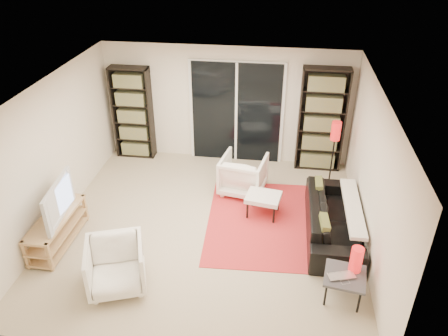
{
  "coord_description": "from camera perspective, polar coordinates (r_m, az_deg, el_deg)",
  "views": [
    {
      "loc": [
        1.1,
        -5.73,
        4.53
      ],
      "look_at": [
        0.25,
        0.3,
        1.0
      ],
      "focal_mm": 35.0,
      "sensor_mm": 36.0,
      "label": 1
    }
  ],
  "objects": [
    {
      "name": "ottoman",
      "position": [
        7.5,
        5.16,
        -3.92
      ],
      "size": [
        0.64,
        0.55,
        0.4
      ],
      "color": "white",
      "rests_on": "floor"
    },
    {
      "name": "floor_lamp",
      "position": [
        8.3,
        14.29,
        3.83
      ],
      "size": [
        0.2,
        0.2,
        1.3
      ],
      "color": "black",
      "rests_on": "floor"
    },
    {
      "name": "floor",
      "position": [
        7.38,
        -2.27,
        -7.76
      ],
      "size": [
        5.0,
        5.0,
        0.0
      ],
      "primitive_type": "plane",
      "color": "#C4B498",
      "rests_on": "ground"
    },
    {
      "name": "laptop",
      "position": [
        6.08,
        15.28,
        -13.8
      ],
      "size": [
        0.41,
        0.33,
        0.03
      ],
      "primitive_type": "imported",
      "rotation": [
        0.0,
        0.0,
        0.3
      ],
      "color": "silver",
      "rests_on": "side_table"
    },
    {
      "name": "sliding_door",
      "position": [
        8.94,
        1.62,
        7.2
      ],
      "size": [
        1.92,
        0.08,
        2.16
      ],
      "color": "white",
      "rests_on": "ground"
    },
    {
      "name": "bookshelf_right",
      "position": [
        8.81,
        12.63,
        6.1
      ],
      "size": [
        0.9,
        0.3,
        2.1
      ],
      "color": "black",
      "rests_on": "ground"
    },
    {
      "name": "rug",
      "position": [
        7.53,
        4.84,
        -6.94
      ],
      "size": [
        1.91,
        2.51,
        0.01
      ],
      "primitive_type": "cube",
      "rotation": [
        0.0,
        0.0,
        0.05
      ],
      "color": "red",
      "rests_on": "floor"
    },
    {
      "name": "bookshelf_left",
      "position": [
        9.32,
        -11.83,
        7.03
      ],
      "size": [
        0.8,
        0.3,
        1.95
      ],
      "color": "black",
      "rests_on": "ground"
    },
    {
      "name": "side_table",
      "position": [
        6.19,
        15.51,
        -13.59
      ],
      "size": [
        0.61,
        0.61,
        0.4
      ],
      "color": "#414146",
      "rests_on": "floor"
    },
    {
      "name": "tv_stand",
      "position": [
        7.4,
        -20.92,
        -7.44
      ],
      "size": [
        0.43,
        1.33,
        0.5
      ],
      "color": "tan",
      "rests_on": "floor"
    },
    {
      "name": "armchair_front",
      "position": [
        6.32,
        -13.95,
        -12.3
      ],
      "size": [
        0.99,
        1.0,
        0.72
      ],
      "primitive_type": "imported",
      "rotation": [
        0.0,
        0.0,
        0.34
      ],
      "color": "white",
      "rests_on": "floor"
    },
    {
      "name": "wall_right",
      "position": [
        6.77,
        18.84,
        -1.12
      ],
      "size": [
        0.02,
        5.0,
        2.4
      ],
      "primitive_type": "cube",
      "color": "#F1E5CD",
      "rests_on": "ground"
    },
    {
      "name": "tv",
      "position": [
        7.09,
        -21.56,
        -3.97
      ],
      "size": [
        0.25,
        1.07,
        0.61
      ],
      "primitive_type": "imported",
      "rotation": [
        0.0,
        0.0,
        1.68
      ],
      "color": "black",
      "rests_on": "tv_stand"
    },
    {
      "name": "wall_left",
      "position": [
        7.54,
        -21.53,
        1.64
      ],
      "size": [
        0.02,
        5.0,
        2.4
      ],
      "primitive_type": "cube",
      "color": "#F1E5CD",
      "rests_on": "ground"
    },
    {
      "name": "wall_back",
      "position": [
        8.94,
        0.38,
        8.25
      ],
      "size": [
        5.0,
        0.02,
        2.4
      ],
      "primitive_type": "cube",
      "color": "#F1E5CD",
      "rests_on": "ground"
    },
    {
      "name": "table_lamp",
      "position": [
        6.16,
        16.9,
        -11.34
      ],
      "size": [
        0.16,
        0.16,
        0.37
      ],
      "primitive_type": "cylinder",
      "color": "red",
      "rests_on": "side_table"
    },
    {
      "name": "ceiling",
      "position": [
        6.21,
        -2.71,
        10.02
      ],
      "size": [
        5.0,
        5.0,
        0.02
      ],
      "primitive_type": "cube",
      "color": "white",
      "rests_on": "wall_back"
    },
    {
      "name": "wall_front",
      "position": [
        4.76,
        -7.94,
        -14.59
      ],
      "size": [
        5.0,
        0.02,
        2.4
      ],
      "primitive_type": "cube",
      "color": "#F1E5CD",
      "rests_on": "ground"
    },
    {
      "name": "armchair_back",
      "position": [
        8.11,
        2.52,
        -0.83
      ],
      "size": [
        0.91,
        0.93,
        0.73
      ],
      "primitive_type": "imported",
      "rotation": [
        0.0,
        0.0,
        2.96
      ],
      "color": "white",
      "rests_on": "floor"
    },
    {
      "name": "sofa",
      "position": [
        7.28,
        14.08,
        -6.43
      ],
      "size": [
        0.82,
        2.08,
        0.61
      ],
      "primitive_type": "imported",
      "rotation": [
        0.0,
        0.0,
        1.57
      ],
      "color": "black",
      "rests_on": "floor"
    }
  ]
}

